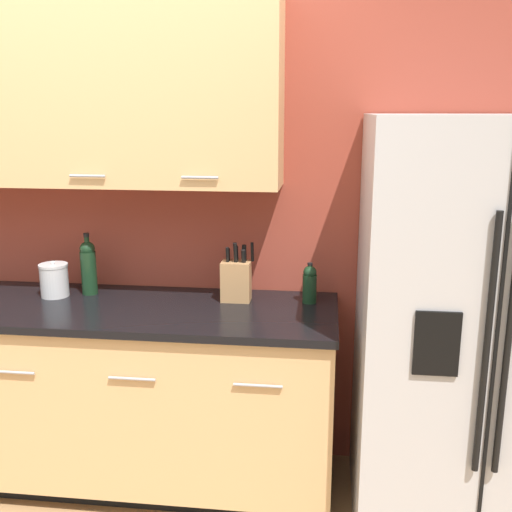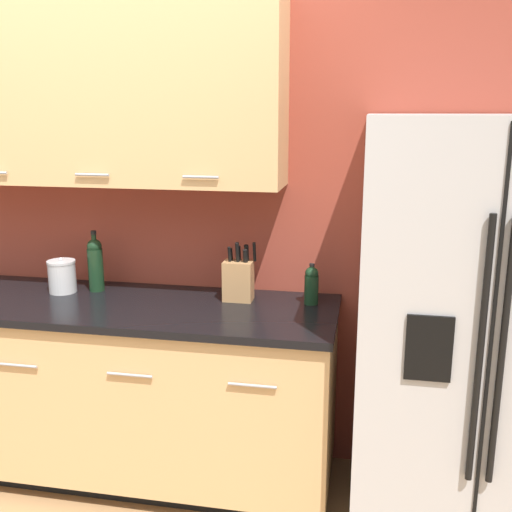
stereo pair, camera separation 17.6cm
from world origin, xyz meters
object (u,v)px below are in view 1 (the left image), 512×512
steel_canister (54,280)px  knife_block (236,280)px  refrigerator (469,330)px  wine_bottle (88,266)px  oil_bottle (310,283)px

steel_canister → knife_block: bearing=2.3°
refrigerator → wine_bottle: size_ratio=5.82×
steel_canister → refrigerator: bearing=-5.3°
knife_block → steel_canister: 0.88m
refrigerator → wine_bottle: (-1.74, 0.23, 0.16)m
knife_block → refrigerator: bearing=-11.7°
knife_block → steel_canister: (-0.88, -0.04, -0.02)m
knife_block → oil_bottle: (0.34, 0.01, -0.01)m
knife_block → oil_bottle: bearing=2.1°
knife_block → steel_canister: bearing=-177.7°
wine_bottle → oil_bottle: wine_bottle is taller
knife_block → wine_bottle: wine_bottle is taller
refrigerator → oil_bottle: (-0.67, 0.22, 0.11)m
refrigerator → wine_bottle: refrigerator is taller
wine_bottle → steel_canister: 0.17m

